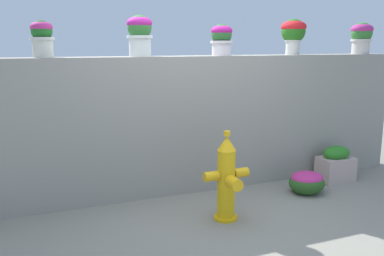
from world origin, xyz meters
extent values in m
plane|color=gray|center=(0.00, 0.00, 0.00)|extent=(24.00, 24.00, 0.00)
cube|color=gray|center=(0.00, 0.99, 0.80)|extent=(5.90, 0.39, 1.61)
cylinder|color=beige|center=(-1.53, 1.02, 1.71)|extent=(0.21, 0.21, 0.21)
cylinder|color=beige|center=(-1.53, 1.02, 1.80)|extent=(0.24, 0.24, 0.03)
sphere|color=#1E6222|center=(-1.53, 1.02, 1.87)|extent=(0.21, 0.21, 0.21)
ellipsoid|color=#B92D7A|center=(-1.53, 1.02, 1.91)|extent=(0.22, 0.22, 0.12)
cylinder|color=silver|center=(-0.51, 1.03, 1.72)|extent=(0.24, 0.24, 0.23)
cylinder|color=silver|center=(-0.51, 1.03, 1.82)|extent=(0.29, 0.29, 0.03)
sphere|color=#2E6D2D|center=(-0.51, 1.03, 1.92)|extent=(0.27, 0.27, 0.27)
ellipsoid|color=#AD2085|center=(-0.51, 1.03, 1.97)|extent=(0.28, 0.28, 0.15)
cylinder|color=silver|center=(0.46, 0.97, 1.69)|extent=(0.23, 0.23, 0.17)
cylinder|color=silver|center=(0.46, 0.97, 1.77)|extent=(0.27, 0.27, 0.03)
sphere|color=#285D29|center=(0.46, 0.97, 1.85)|extent=(0.24, 0.24, 0.24)
ellipsoid|color=#AB197B|center=(0.46, 0.97, 1.89)|extent=(0.25, 0.25, 0.13)
cylinder|color=beige|center=(1.51, 1.03, 1.70)|extent=(0.18, 0.18, 0.20)
cylinder|color=beige|center=(1.51, 1.03, 1.79)|extent=(0.21, 0.21, 0.03)
sphere|color=#23621A|center=(1.51, 1.03, 1.90)|extent=(0.31, 0.31, 0.31)
ellipsoid|color=red|center=(1.51, 1.03, 1.96)|extent=(0.32, 0.32, 0.17)
cylinder|color=beige|center=(2.58, 0.97, 1.71)|extent=(0.23, 0.23, 0.20)
cylinder|color=beige|center=(2.58, 0.97, 1.79)|extent=(0.28, 0.28, 0.03)
sphere|color=#31732F|center=(2.58, 0.97, 1.89)|extent=(0.28, 0.28, 0.28)
ellipsoid|color=#B02C7F|center=(2.58, 0.97, 1.94)|extent=(0.29, 0.29, 0.15)
cylinder|color=gold|center=(0.07, -0.01, 0.01)|extent=(0.24, 0.24, 0.03)
cylinder|color=gold|center=(0.07, -0.01, 0.36)|extent=(0.18, 0.18, 0.72)
cone|color=#F0AE14|center=(0.07, -0.01, 0.79)|extent=(0.19, 0.19, 0.15)
cylinder|color=#F0AE14|center=(0.07, -0.01, 0.89)|extent=(0.06, 0.06, 0.05)
cylinder|color=#F0AE14|center=(-0.10, -0.01, 0.47)|extent=(0.15, 0.10, 0.10)
cylinder|color=#F0AE14|center=(0.23, -0.01, 0.47)|extent=(0.15, 0.10, 0.10)
cylinder|color=#F0AE14|center=(0.07, -0.18, 0.43)|extent=(0.12, 0.16, 0.12)
ellipsoid|color=#28531F|center=(1.29, 0.30, 0.12)|extent=(0.43, 0.39, 0.27)
ellipsoid|color=#B92B77|center=(1.29, 0.30, 0.18)|extent=(0.39, 0.35, 0.15)
cube|color=#B99F98|center=(1.93, 0.55, 0.15)|extent=(0.44, 0.30, 0.31)
ellipsoid|color=#287520|center=(1.93, 0.55, 0.37)|extent=(0.38, 0.25, 0.18)
camera|label=1|loc=(-1.69, -3.53, 1.74)|focal=38.53mm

